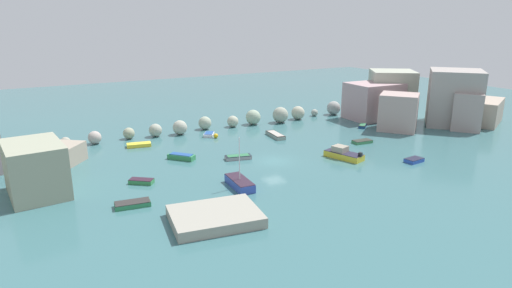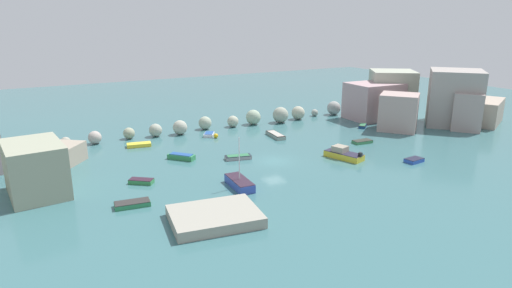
# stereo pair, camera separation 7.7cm
# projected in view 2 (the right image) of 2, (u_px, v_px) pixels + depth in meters

# --- Properties ---
(cove_water) EXTENTS (160.00, 160.00, 0.00)m
(cove_water) POSITION_uv_depth(u_px,v_px,m) (274.00, 161.00, 53.10)
(cove_water) COLOR #39696D
(cove_water) RESTS_ON ground
(cliff_headland_right) EXTENTS (24.66, 22.60, 8.87)m
(cliff_headland_right) POSITION_uv_depth(u_px,v_px,m) (419.00, 101.00, 73.11)
(cliff_headland_right) COLOR #9D958F
(cliff_headland_right) RESTS_ON ground
(rock_breakwater) EXTENTS (46.60, 4.04, 2.59)m
(rock_breakwater) POSITION_uv_depth(u_px,v_px,m) (244.00, 119.00, 70.28)
(rock_breakwater) COLOR #A09C8B
(rock_breakwater) RESTS_ON ground
(stone_dock) EXTENTS (8.15, 6.68, 0.92)m
(stone_dock) POSITION_uv_depth(u_px,v_px,m) (215.00, 216.00, 37.13)
(stone_dock) COLOR #9B9789
(stone_dock) RESTS_ON ground
(channel_buoy) EXTENTS (0.68, 0.68, 0.68)m
(channel_buoy) POSITION_uv_depth(u_px,v_px,m) (216.00, 136.00, 63.28)
(channel_buoy) COLOR gold
(channel_buoy) RESTS_ON cove_water
(moored_boat_0) EXTENTS (3.39, 1.90, 0.49)m
(moored_boat_0) POSITION_uv_depth(u_px,v_px,m) (238.00, 157.00, 53.75)
(moored_boat_0) COLOR #959195
(moored_boat_0) RESTS_ON cove_water
(moored_boat_1) EXTENTS (3.25, 5.14, 1.47)m
(moored_boat_1) POSITION_uv_depth(u_px,v_px,m) (343.00, 154.00, 54.04)
(moored_boat_1) COLOR gold
(moored_boat_1) RESTS_ON cove_water
(moored_boat_2) EXTENTS (2.43, 2.30, 0.46)m
(moored_boat_2) POSITION_uv_depth(u_px,v_px,m) (363.00, 126.00, 69.57)
(moored_boat_2) COLOR navy
(moored_boat_2) RESTS_ON cove_water
(moored_boat_3) EXTENTS (3.33, 1.76, 0.48)m
(moored_boat_3) POSITION_uv_depth(u_px,v_px,m) (132.00, 204.00, 40.19)
(moored_boat_3) COLOR #2F824F
(moored_boat_3) RESTS_ON cove_water
(moored_boat_4) EXTENTS (2.80, 1.52, 0.42)m
(moored_boat_4) POSITION_uv_depth(u_px,v_px,m) (362.00, 142.00, 60.72)
(moored_boat_4) COLOR #3A804E
(moored_boat_4) RESTS_ON cove_water
(moored_boat_5) EXTENTS (3.35, 1.90, 0.48)m
(moored_boat_5) POSITION_uv_depth(u_px,v_px,m) (139.00, 145.00, 59.07)
(moored_boat_5) COLOR yellow
(moored_boat_5) RESTS_ON cove_water
(moored_boat_6) EXTENTS (2.63, 2.38, 0.49)m
(moored_boat_6) POSITION_uv_depth(u_px,v_px,m) (141.00, 181.00, 45.82)
(moored_boat_6) COLOR #358347
(moored_boat_6) RESTS_ON cove_water
(moored_boat_7) EXTENTS (1.92, 4.53, 5.29)m
(moored_boat_7) POSITION_uv_depth(u_px,v_px,m) (239.00, 183.00, 44.74)
(moored_boat_7) COLOR #364EB0
(moored_boat_7) RESTS_ON cove_water
(moored_boat_8) EXTENTS (2.36, 1.59, 0.48)m
(moored_boat_8) POSITION_uv_depth(u_px,v_px,m) (414.00, 160.00, 52.63)
(moored_boat_8) COLOR blue
(moored_boat_8) RESTS_ON cove_water
(moored_boat_9) EXTENTS (2.29, 2.59, 0.50)m
(moored_boat_9) POSITION_uv_depth(u_px,v_px,m) (209.00, 134.00, 64.42)
(moored_boat_9) COLOR silver
(moored_boat_9) RESTS_ON cove_water
(moored_boat_10) EXTENTS (3.06, 3.28, 0.69)m
(moored_boat_10) POSITION_uv_depth(u_px,v_px,m) (181.00, 157.00, 53.66)
(moored_boat_10) COLOR #32834E
(moored_boat_10) RESTS_ON cove_water
(moored_boat_11) EXTENTS (1.75, 4.40, 0.55)m
(moored_boat_11) POSITION_uv_depth(u_px,v_px,m) (276.00, 135.00, 63.88)
(moored_boat_11) COLOR gray
(moored_boat_11) RESTS_ON cove_water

